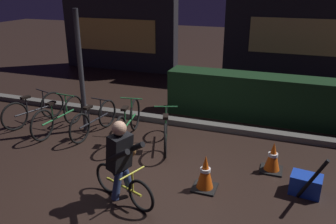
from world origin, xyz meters
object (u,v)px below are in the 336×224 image
at_px(traffic_cone_near, 205,173).
at_px(cyclist, 122,161).
at_px(parked_bike_center_right, 128,123).
at_px(parked_bike_center_left, 94,120).
at_px(parked_bike_left_mid, 59,116).
at_px(street_post, 81,73).
at_px(closed_umbrella, 312,179).
at_px(parked_bike_leftmost, 34,110).
at_px(parked_bike_right_mid, 166,130).
at_px(traffic_cone_far, 273,157).
at_px(blue_crate, 306,184).

relative_size(traffic_cone_near, cyclist, 0.46).
height_order(parked_bike_center_right, cyclist, cyclist).
xyz_separation_m(traffic_cone_near, cyclist, (-1.03, -0.68, 0.35)).
bearing_deg(parked_bike_center_left, parked_bike_left_mid, 105.38).
height_order(street_post, cyclist, street_post).
bearing_deg(parked_bike_center_right, traffic_cone_near, -132.23).
distance_m(parked_bike_left_mid, cyclist, 2.97).
height_order(parked_bike_center_right, closed_umbrella, closed_umbrella).
relative_size(parked_bike_leftmost, closed_umbrella, 1.75).
xyz_separation_m(parked_bike_left_mid, parked_bike_right_mid, (2.35, 0.15, -0.01)).
bearing_deg(street_post, parked_bike_left_mid, -152.51).
distance_m(parked_bike_center_right, closed_umbrella, 3.54).
bearing_deg(parked_bike_right_mid, street_post, 67.39).
xyz_separation_m(cyclist, closed_umbrella, (2.53, 0.83, -0.23)).
xyz_separation_m(parked_bike_center_right, traffic_cone_far, (2.81, -0.30, -0.11)).
distance_m(street_post, blue_crate, 4.62).
xyz_separation_m(traffic_cone_far, cyclist, (-1.96, -1.59, 0.38)).
distance_m(street_post, closed_umbrella, 4.67).
bearing_deg(parked_bike_right_mid, parked_bike_leftmost, 69.96).
distance_m(street_post, parked_bike_right_mid, 2.09).
bearing_deg(blue_crate, parked_bike_center_left, 169.27).
distance_m(blue_crate, closed_umbrella, 0.35).
bearing_deg(traffic_cone_far, cyclist, -140.99).
height_order(traffic_cone_near, blue_crate, traffic_cone_near).
xyz_separation_m(parked_bike_center_right, cyclist, (0.85, -1.88, 0.27)).
relative_size(street_post, blue_crate, 5.72).
distance_m(street_post, traffic_cone_far, 4.02).
xyz_separation_m(parked_bike_leftmost, blue_crate, (5.66, -0.83, -0.18)).
bearing_deg(traffic_cone_far, traffic_cone_near, -135.57).
distance_m(traffic_cone_near, blue_crate, 1.51).
relative_size(traffic_cone_near, closed_umbrella, 0.67).
height_order(parked_bike_leftmost, traffic_cone_far, parked_bike_leftmost).
height_order(traffic_cone_far, blue_crate, traffic_cone_far).
bearing_deg(closed_umbrella, parked_bike_center_left, -155.72).
xyz_separation_m(parked_bike_center_right, traffic_cone_near, (1.89, -1.20, -0.08)).
xyz_separation_m(traffic_cone_far, blue_crate, (0.52, -0.51, -0.10)).
distance_m(parked_bike_center_left, parked_bike_center_right, 0.77).
relative_size(blue_crate, cyclist, 0.35).
relative_size(traffic_cone_far, blue_crate, 1.19).
distance_m(parked_bike_center_right, parked_bike_right_mid, 0.80).
relative_size(street_post, traffic_cone_near, 4.41).
bearing_deg(traffic_cone_far, parked_bike_right_mid, 171.71).
bearing_deg(blue_crate, parked_bike_leftmost, 171.67).
xyz_separation_m(parked_bike_leftmost, closed_umbrella, (5.71, -1.08, 0.07)).
xyz_separation_m(parked_bike_center_left, closed_umbrella, (4.15, -1.03, 0.07)).
relative_size(parked_bike_right_mid, blue_crate, 3.38).
distance_m(parked_bike_left_mid, blue_crate, 4.92).
distance_m(parked_bike_right_mid, blue_crate, 2.66).
bearing_deg(traffic_cone_far, closed_umbrella, -52.98).
bearing_deg(cyclist, traffic_cone_far, 59.06).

